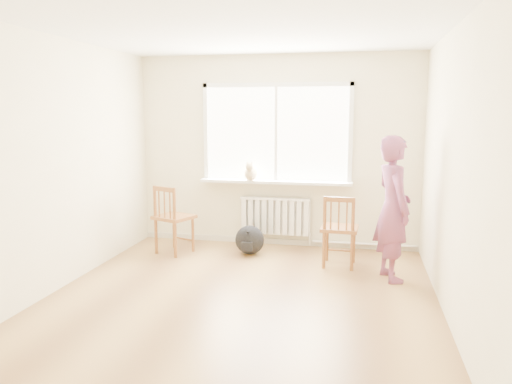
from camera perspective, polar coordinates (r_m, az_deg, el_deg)
The scene contains 13 objects.
floor at distance 5.25m, azimuth -1.90°, elevation -12.20°, with size 4.50×4.50×0.00m, color #A97E45.
ceiling at distance 4.95m, azimuth -2.07°, elevation 18.34°, with size 4.50×4.50×0.00m, color white.
back_wall at distance 7.11m, azimuth 2.37°, elevation 4.64°, with size 4.00×0.01×2.70m, color beige.
window at distance 7.07m, azimuth 2.35°, elevation 7.15°, with size 2.12×0.05×1.42m.
windowsill at distance 7.05m, azimuth 2.20°, elevation 1.17°, with size 2.15×0.22×0.04m, color white.
radiator at distance 7.15m, azimuth 2.20°, elevation -2.71°, with size 1.00×0.12×0.55m.
heating_pipe at distance 7.17m, azimuth 12.17°, elevation -5.83°, with size 0.04×0.04×1.40m, color silver.
baseboard at distance 7.32m, azimuth 2.28°, elevation -5.65°, with size 4.00×0.03×0.08m, color beige.
chair_left at distance 6.84m, azimuth -9.64°, elevation -3.11°, with size 0.59×0.58×0.94m.
chair_right at distance 6.25m, azimuth 9.49°, elevation -4.42°, with size 0.47×0.45×0.90m.
person at distance 5.86m, azimuth 15.38°, elevation -1.83°, with size 0.60×0.40×1.65m, color #BC3E5B.
cat at distance 7.01m, azimuth -0.59°, elevation 2.26°, with size 0.21×0.44×0.29m.
backpack at distance 6.77m, azimuth -0.73°, elevation -5.50°, with size 0.40×0.30×0.40m, color black.
Camera 1 is at (1.17, -4.74, 1.91)m, focal length 35.00 mm.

